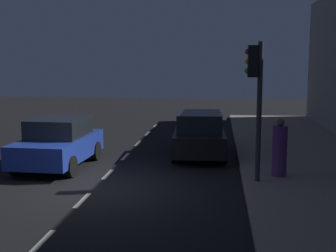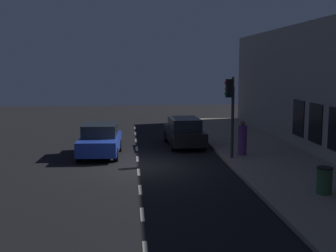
{
  "view_description": "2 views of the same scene",
  "coord_description": "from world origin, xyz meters",
  "px_view_note": "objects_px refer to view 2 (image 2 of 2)",
  "views": [
    {
      "loc": [
        3.29,
        -11.5,
        3.42
      ],
      "look_at": [
        1.74,
        2.46,
        1.39
      ],
      "focal_mm": 48.56,
      "sensor_mm": 36.0,
      "label": 1
    },
    {
      "loc": [
        -0.32,
        -18.62,
        4.4
      ],
      "look_at": [
        1.38,
        0.65,
        1.7
      ],
      "focal_mm": 46.11,
      "sensor_mm": 36.0,
      "label": 2
    }
  ],
  "objects_px": {
    "trash_bin": "(324,180)",
    "pedestrian_0": "(242,139)",
    "traffic_light": "(230,102)",
    "parked_car_0": "(184,132)",
    "parked_car_1": "(100,140)"
  },
  "relations": [
    {
      "from": "parked_car_1",
      "to": "pedestrian_0",
      "type": "height_order",
      "value": "pedestrian_0"
    },
    {
      "from": "traffic_light",
      "to": "trash_bin",
      "type": "height_order",
      "value": "traffic_light"
    },
    {
      "from": "parked_car_0",
      "to": "traffic_light",
      "type": "bearing_deg",
      "value": -69.9
    },
    {
      "from": "parked_car_0",
      "to": "trash_bin",
      "type": "relative_size",
      "value": 4.99
    },
    {
      "from": "pedestrian_0",
      "to": "trash_bin",
      "type": "height_order",
      "value": "pedestrian_0"
    },
    {
      "from": "trash_bin",
      "to": "pedestrian_0",
      "type": "bearing_deg",
      "value": 99.39
    },
    {
      "from": "parked_car_0",
      "to": "trash_bin",
      "type": "bearing_deg",
      "value": -73.03
    },
    {
      "from": "parked_car_1",
      "to": "trash_bin",
      "type": "bearing_deg",
      "value": 139.15
    },
    {
      "from": "parked_car_1",
      "to": "parked_car_0",
      "type": "bearing_deg",
      "value": -149.74
    },
    {
      "from": "traffic_light",
      "to": "parked_car_0",
      "type": "height_order",
      "value": "traffic_light"
    },
    {
      "from": "parked_car_0",
      "to": "parked_car_1",
      "type": "distance_m",
      "value": 5.01
    },
    {
      "from": "parked_car_0",
      "to": "pedestrian_0",
      "type": "relative_size",
      "value": 2.75
    },
    {
      "from": "parked_car_0",
      "to": "pedestrian_0",
      "type": "distance_m",
      "value": 4.12
    },
    {
      "from": "trash_bin",
      "to": "parked_car_0",
      "type": "bearing_deg",
      "value": 109.57
    },
    {
      "from": "traffic_light",
      "to": "trash_bin",
      "type": "bearing_deg",
      "value": -72.59
    }
  ]
}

